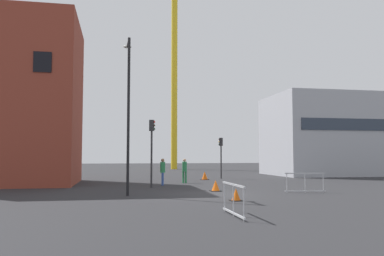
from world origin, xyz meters
name	(u,v)px	position (x,y,z in m)	size (l,w,h in m)	color
ground	(210,194)	(0.00, 0.00, 0.00)	(160.00, 160.00, 0.00)	#28282B
brick_building	(11,101)	(-12.26, 9.32, 5.84)	(9.25, 8.04, 11.68)	brown
office_block	(321,135)	(15.96, 17.40, 4.08)	(10.33, 8.86, 8.16)	#A8AAB2
construction_crane	(176,47)	(3.75, 37.22, 18.13)	(16.49, 1.89, 28.41)	yellow
streetlamp_tall	(128,104)	(-4.31, -0.03, 4.66)	(0.44, 1.52, 8.07)	black
traffic_light_near	(152,142)	(-2.69, 4.64, 2.85)	(0.39, 0.32, 4.27)	#2D2D30
traffic_light_median	(221,151)	(4.15, 13.32, 2.41)	(0.39, 0.35, 3.55)	#2D2D30
pedestrian_walking	(163,170)	(-1.78, 6.41, 1.06)	(0.34, 0.34, 1.81)	#33519E
pedestrian_waiting	(185,169)	(0.04, 8.22, 1.04)	(0.34, 0.34, 1.78)	#2D844C
safety_barrier_front	(305,182)	(5.21, -0.35, 0.56)	(2.22, 0.38, 1.08)	#B2B5BA
safety_barrier_right_run	(233,199)	(-1.02, -7.64, 0.56)	(0.06, 2.46, 1.08)	#B2B5BA
traffic_cone_by_barrier	(236,195)	(0.39, -3.33, 0.25)	(0.54, 0.54, 0.55)	black
traffic_cone_on_verge	(205,176)	(2.38, 11.93, 0.32)	(0.68, 0.68, 0.68)	black
traffic_cone_striped	(216,186)	(0.67, 1.50, 0.29)	(0.62, 0.62, 0.63)	black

